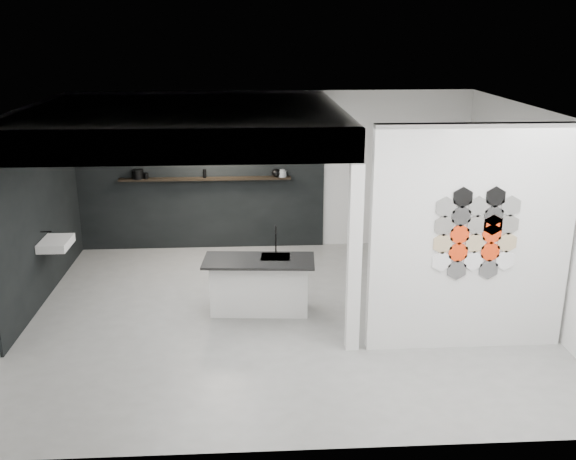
# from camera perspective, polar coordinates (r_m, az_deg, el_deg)

# --- Properties ---
(floor) EXTENTS (7.00, 6.00, 0.01)m
(floor) POSITION_cam_1_polar(r_m,az_deg,el_deg) (9.03, -0.53, -7.59)
(floor) COLOR slate
(partition_panel) EXTENTS (2.45, 0.15, 2.80)m
(partition_panel) POSITION_cam_1_polar(r_m,az_deg,el_deg) (8.01, 15.93, -0.84)
(partition_panel) COLOR silver
(partition_panel) RESTS_ON floor
(bay_clad_back) EXTENTS (4.40, 0.04, 2.35)m
(bay_clad_back) POSITION_cam_1_polar(r_m,az_deg,el_deg) (11.48, -7.80, 4.04)
(bay_clad_back) COLOR black
(bay_clad_back) RESTS_ON floor
(bay_clad_left) EXTENTS (0.04, 4.00, 2.35)m
(bay_clad_left) POSITION_cam_1_polar(r_m,az_deg,el_deg) (10.02, -21.08, 0.98)
(bay_clad_left) COLOR black
(bay_clad_left) RESTS_ON floor
(bulkhead) EXTENTS (4.40, 4.00, 0.40)m
(bulkhead) POSITION_cam_1_polar(r_m,az_deg,el_deg) (9.30, -9.03, 9.42)
(bulkhead) COLOR silver
(bulkhead) RESTS_ON corner_column
(corner_column) EXTENTS (0.16, 0.16, 2.35)m
(corner_column) POSITION_cam_1_polar(r_m,az_deg,el_deg) (7.74, 5.91, -2.65)
(corner_column) COLOR silver
(corner_column) RESTS_ON floor
(fascia_beam) EXTENTS (4.40, 0.16, 0.40)m
(fascia_beam) POSITION_cam_1_polar(r_m,az_deg,el_deg) (7.41, -10.39, 7.28)
(fascia_beam) COLOR silver
(fascia_beam) RESTS_ON corner_column
(wall_basin) EXTENTS (0.40, 0.60, 0.12)m
(wall_basin) POSITION_cam_1_polar(r_m,az_deg,el_deg) (9.87, -19.94, -1.13)
(wall_basin) COLOR silver
(wall_basin) RESTS_ON bay_clad_left
(display_shelf) EXTENTS (3.00, 0.15, 0.04)m
(display_shelf) POSITION_cam_1_polar(r_m,az_deg,el_deg) (11.34, -7.36, 4.54)
(display_shelf) COLOR black
(display_shelf) RESTS_ON bay_clad_back
(kitchen_island) EXTENTS (1.56, 0.78, 1.22)m
(kitchen_island) POSITION_cam_1_polar(r_m,az_deg,el_deg) (8.99, -2.54, -4.82)
(kitchen_island) COLOR silver
(kitchen_island) RESTS_ON floor
(stockpot) EXTENTS (0.23, 0.23, 0.16)m
(stockpot) POSITION_cam_1_polar(r_m,az_deg,el_deg) (11.46, -13.20, 4.86)
(stockpot) COLOR black
(stockpot) RESTS_ON display_shelf
(kettle) EXTENTS (0.20, 0.20, 0.14)m
(kettle) POSITION_cam_1_polar(r_m,az_deg,el_deg) (11.31, -1.04, 5.11)
(kettle) COLOR black
(kettle) RESTS_ON display_shelf
(glass_bowl) EXTENTS (0.17, 0.17, 0.11)m
(glass_bowl) POSITION_cam_1_polar(r_m,az_deg,el_deg) (11.31, -0.52, 5.02)
(glass_bowl) COLOR gray
(glass_bowl) RESTS_ON display_shelf
(glass_vase) EXTENTS (0.09, 0.09, 0.13)m
(glass_vase) POSITION_cam_1_polar(r_m,az_deg,el_deg) (11.31, -0.52, 5.08)
(glass_vase) COLOR gray
(glass_vase) RESTS_ON display_shelf
(bottle_dark) EXTENTS (0.06, 0.06, 0.15)m
(bottle_dark) POSITION_cam_1_polar(r_m,az_deg,el_deg) (11.32, -7.43, 5.00)
(bottle_dark) COLOR black
(bottle_dark) RESTS_ON display_shelf
(utensil_cup) EXTENTS (0.10, 0.10, 0.10)m
(utensil_cup) POSITION_cam_1_polar(r_m,az_deg,el_deg) (11.45, -12.50, 4.73)
(utensil_cup) COLOR black
(utensil_cup) RESTS_ON display_shelf
(hex_tile_cluster) EXTENTS (1.04, 0.02, 1.16)m
(hex_tile_cluster) POSITION_cam_1_polar(r_m,az_deg,el_deg) (7.91, 16.42, -0.31)
(hex_tile_cluster) COLOR white
(hex_tile_cluster) RESTS_ON partition_panel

